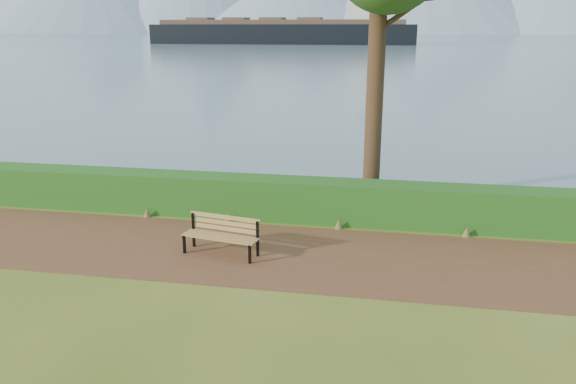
# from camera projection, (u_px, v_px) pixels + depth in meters

# --- Properties ---
(ground) EXTENTS (140.00, 140.00, 0.00)m
(ground) POSITION_uv_depth(u_px,v_px,m) (252.00, 258.00, 11.57)
(ground) COLOR #4A5919
(ground) RESTS_ON ground
(path) EXTENTS (40.00, 3.40, 0.01)m
(path) POSITION_uv_depth(u_px,v_px,m) (255.00, 252.00, 11.85)
(path) COLOR brown
(path) RESTS_ON ground
(hedge) EXTENTS (32.00, 0.85, 1.00)m
(hedge) POSITION_uv_depth(u_px,v_px,m) (277.00, 198.00, 13.88)
(hedge) COLOR #194714
(hedge) RESTS_ON ground
(water) EXTENTS (700.00, 510.00, 0.00)m
(water) POSITION_uv_depth(u_px,v_px,m) (388.00, 36.00, 256.80)
(water) COLOR #466071
(water) RESTS_ON ground
(bench) EXTENTS (1.67, 0.76, 0.81)m
(bench) POSITION_uv_depth(u_px,v_px,m) (222.00, 233.00, 11.67)
(bench) COLOR black
(bench) RESTS_ON ground
(cargo_ship) EXTENTS (68.76, 11.32, 20.85)m
(cargo_ship) POSITION_uv_depth(u_px,v_px,m) (291.00, 32.00, 145.46)
(cargo_ship) COLOR black
(cargo_ship) RESTS_ON ground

